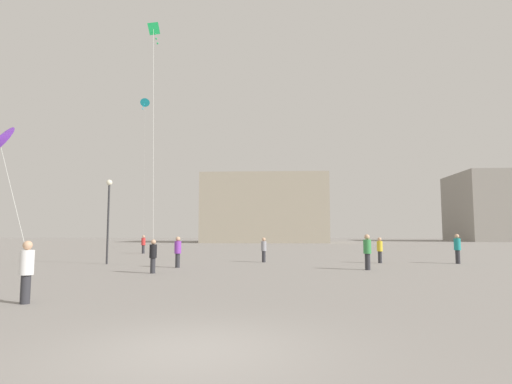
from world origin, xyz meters
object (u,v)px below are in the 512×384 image
(person_in_teal, at_px, (457,247))
(kite_cyan_diamond, at_px, (145,108))
(person_in_yellow, at_px, (380,249))
(person_in_green, at_px, (367,250))
(person_in_grey, at_px, (264,249))
(building_left_hall, at_px, (265,209))
(person_in_black, at_px, (153,255))
(person_in_purple, at_px, (178,251))
(person_in_white, at_px, (26,269))
(building_centre_hall, at_px, (507,207))
(kite_emerald_delta, at_px, (153,37))
(lamppost_east, at_px, (109,207))
(person_in_red, at_px, (143,243))

(person_in_teal, height_order, kite_cyan_diamond, kite_cyan_diamond)
(person_in_yellow, height_order, person_in_green, person_in_green)
(person_in_grey, distance_m, building_left_hall, 56.69)
(person_in_black, distance_m, person_in_grey, 9.18)
(person_in_purple, bearing_deg, kite_cyan_diamond, -51.46)
(person_in_teal, distance_m, person_in_yellow, 4.67)
(person_in_purple, relative_size, kite_cyan_diamond, 0.16)
(person_in_white, bearing_deg, person_in_black, -75.06)
(person_in_grey, xyz_separation_m, kite_cyan_diamond, (-9.16, 3.48, 10.48))
(person_in_white, height_order, person_in_green, person_in_green)
(person_in_yellow, relative_size, kite_cyan_diamond, 0.15)
(person_in_teal, height_order, person_in_green, person_in_green)
(person_in_white, xyz_separation_m, building_centre_hall, (58.37, 86.42, 6.67))
(kite_emerald_delta, height_order, lamppost_east, kite_emerald_delta)
(person_in_green, height_order, kite_cyan_diamond, kite_cyan_diamond)
(person_in_white, relative_size, person_in_yellow, 1.05)
(person_in_purple, bearing_deg, person_in_grey, -127.11)
(person_in_white, bearing_deg, building_left_hall, -72.38)
(person_in_teal, xyz_separation_m, person_in_grey, (-11.96, 0.68, -0.13))
(kite_emerald_delta, xyz_separation_m, lamppost_east, (-3.74, 3.92, -8.93))
(kite_cyan_diamond, xyz_separation_m, building_left_hall, (7.63, 52.91, -4.82))
(person_in_purple, relative_size, lamppost_east, 0.33)
(person_in_red, distance_m, kite_emerald_delta, 21.20)
(building_centre_hall, bearing_deg, person_in_yellow, -122.66)
(person_in_teal, distance_m, building_left_hall, 58.90)
(person_in_yellow, bearing_deg, person_in_grey, 114.98)
(person_in_red, distance_m, person_in_purple, 16.82)
(person_in_white, distance_m, building_left_hall, 73.07)
(lamppost_east, bearing_deg, building_centre_hall, 49.36)
(person_in_purple, distance_m, kite_emerald_delta, 11.61)
(kite_emerald_delta, bearing_deg, building_left_hall, 86.14)
(person_in_green, bearing_deg, person_in_black, 139.96)
(person_in_white, distance_m, person_in_green, 15.79)
(person_in_purple, bearing_deg, building_centre_hall, -118.92)
(building_left_hall, distance_m, lamppost_east, 59.10)
(person_in_white, xyz_separation_m, person_in_grey, (5.89, 16.33, -0.06))
(building_left_hall, bearing_deg, person_in_black, -93.08)
(person_in_green, bearing_deg, person_in_yellow, 17.46)
(person_in_teal, height_order, building_left_hall, building_left_hall)
(person_in_green, distance_m, building_left_hall, 62.42)
(person_in_grey, bearing_deg, kite_cyan_diamond, -77.75)
(person_in_purple, distance_m, kite_cyan_diamond, 13.89)
(person_in_grey, bearing_deg, person_in_red, -100.77)
(person_in_grey, bearing_deg, building_left_hall, -145.41)
(person_in_grey, xyz_separation_m, building_centre_hall, (52.48, 70.09, 6.73))
(person_in_black, bearing_deg, person_in_grey, -46.92)
(person_in_green, relative_size, lamppost_east, 0.35)
(person_in_teal, height_order, kite_emerald_delta, kite_emerald_delta)
(building_left_hall, bearing_deg, building_centre_hall, 14.23)
(kite_cyan_diamond, bearing_deg, person_in_red, 106.60)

